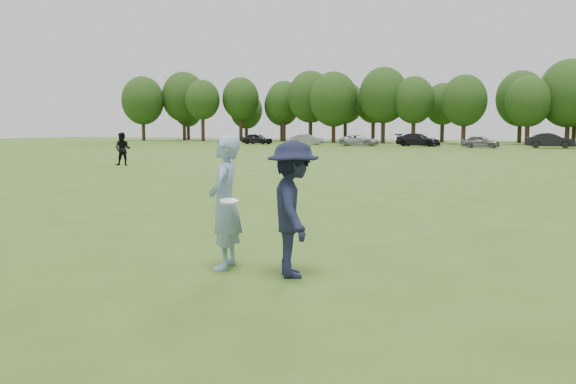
% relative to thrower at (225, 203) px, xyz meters
% --- Properties ---
extents(ground, '(200.00, 200.00, 0.00)m').
position_rel_thrower_xyz_m(ground, '(-0.13, 0.09, -1.01)').
color(ground, '#3B5718').
rests_on(ground, ground).
extents(thrower, '(0.68, 0.85, 2.02)m').
position_rel_thrower_xyz_m(thrower, '(0.00, 0.00, 0.00)').
color(thrower, '#82A0CA').
rests_on(thrower, ground).
extents(defender, '(1.29, 1.46, 1.96)m').
position_rel_thrower_xyz_m(defender, '(1.15, 0.00, -0.03)').
color(defender, '#171B33').
rests_on(defender, ground).
extents(player_far_a, '(1.11, 0.99, 1.87)m').
position_rel_thrower_xyz_m(player_far_a, '(-18.55, 18.93, -0.07)').
color(player_far_a, black).
rests_on(player_far_a, ground).
extents(car_a, '(4.16, 1.90, 1.38)m').
position_rel_thrower_xyz_m(car_a, '(-33.25, 61.11, -0.32)').
color(car_a, black).
rests_on(car_a, ground).
extents(car_b, '(4.01, 1.45, 1.31)m').
position_rel_thrower_xyz_m(car_b, '(-26.34, 61.36, -0.35)').
color(car_b, gray).
rests_on(car_b, ground).
extents(car_c, '(4.73, 2.27, 1.30)m').
position_rel_thrower_xyz_m(car_c, '(-18.97, 59.86, -0.36)').
color(car_c, '#A7A8AC').
rests_on(car_c, ground).
extents(car_d, '(5.24, 2.49, 1.47)m').
position_rel_thrower_xyz_m(car_d, '(-12.44, 61.56, -0.27)').
color(car_d, black).
rests_on(car_d, ground).
extents(car_e, '(3.91, 1.69, 1.32)m').
position_rel_thrower_xyz_m(car_e, '(-5.11, 58.69, -0.35)').
color(car_e, slate).
rests_on(car_e, ground).
extents(car_f, '(4.88, 2.03, 1.57)m').
position_rel_thrower_xyz_m(car_f, '(1.56, 60.99, -0.22)').
color(car_f, black).
rests_on(car_f, ground).
extents(disc_in_play, '(0.32, 0.32, 0.08)m').
position_rel_thrower_xyz_m(disc_in_play, '(0.28, -0.33, 0.07)').
color(disc_in_play, white).
rests_on(disc_in_play, ground).
extents(treeline, '(130.35, 18.39, 11.74)m').
position_rel_thrower_xyz_m(treeline, '(2.68, 76.99, 5.25)').
color(treeline, '#332114').
rests_on(treeline, ground).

